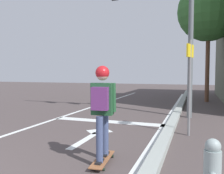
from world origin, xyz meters
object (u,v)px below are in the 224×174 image
(skater, at_px, (102,102))
(roadside_tree, at_px, (209,11))
(skateboard, at_px, (103,159))
(traffic_signal_mast, at_px, (159,10))
(street_sign_post, at_px, (190,73))
(fire_hydrant, at_px, (212,169))

(skater, xyz_separation_m, roadside_tree, (1.96, 9.46, 3.56))
(skateboard, xyz_separation_m, roadside_tree, (1.96, 9.45, 4.52))
(skater, distance_m, traffic_signal_mast, 5.34)
(skateboard, bearing_deg, roadside_tree, 78.27)
(skateboard, relative_size, traffic_signal_mast, 0.17)
(skateboard, bearing_deg, traffic_signal_mast, 87.57)
(traffic_signal_mast, bearing_deg, skater, -92.40)
(traffic_signal_mast, bearing_deg, roadside_tree, 69.82)
(skateboard, relative_size, skater, 0.57)
(skater, relative_size, traffic_signal_mast, 0.30)
(skater, height_order, street_sign_post, street_sign_post)
(street_sign_post, bearing_deg, fire_hydrant, -83.29)
(skateboard, height_order, skater, skater)
(skateboard, relative_size, street_sign_post, 0.39)
(traffic_signal_mast, distance_m, roadside_tree, 5.20)
(roadside_tree, bearing_deg, skater, -101.69)
(skateboard, relative_size, fire_hydrant, 1.20)
(skateboard, bearing_deg, fire_hydrant, -20.24)
(skateboard, height_order, fire_hydrant, fire_hydrant)
(skateboard, height_order, roadside_tree, roadside_tree)
(skateboard, distance_m, traffic_signal_mast, 5.85)
(skater, xyz_separation_m, traffic_signal_mast, (0.20, 4.67, 2.59))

